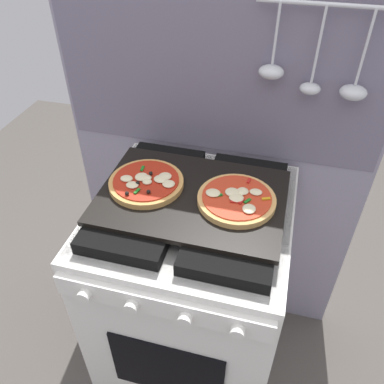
{
  "coord_description": "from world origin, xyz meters",
  "views": [
    {
      "loc": [
        0.23,
        -0.85,
        1.65
      ],
      "look_at": [
        0.0,
        0.0,
        0.93
      ],
      "focal_mm": 36.84,
      "sensor_mm": 36.0,
      "label": 1
    }
  ],
  "objects": [
    {
      "name": "ground_plane",
      "position": [
        0.0,
        0.0,
        0.0
      ],
      "size": [
        4.0,
        4.0,
        0.0
      ],
      "primitive_type": "plane",
      "color": "#4C4742"
    },
    {
      "name": "kitchen_backsplash",
      "position": [
        0.0,
        0.33,
        0.79
      ],
      "size": [
        1.1,
        0.09,
        1.55
      ],
      "color": "gray",
      "rests_on": "ground_plane"
    },
    {
      "name": "stove",
      "position": [
        -0.0,
        -0.0,
        0.45
      ],
      "size": [
        0.6,
        0.64,
        0.9
      ],
      "color": "white",
      "rests_on": "ground_plane"
    },
    {
      "name": "baking_tray",
      "position": [
        0.0,
        0.0,
        0.91
      ],
      "size": [
        0.54,
        0.38,
        0.02
      ],
      "primitive_type": "cube",
      "color": "black",
      "rests_on": "stove"
    },
    {
      "name": "pizza_left",
      "position": [
        -0.14,
        0.01,
        0.93
      ],
      "size": [
        0.22,
        0.22,
        0.03
      ],
      "color": "tan",
      "rests_on": "baking_tray"
    },
    {
      "name": "pizza_right",
      "position": [
        0.13,
        0.0,
        0.93
      ],
      "size": [
        0.22,
        0.22,
        0.03
      ],
      "color": "tan",
      "rests_on": "baking_tray"
    }
  ]
}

